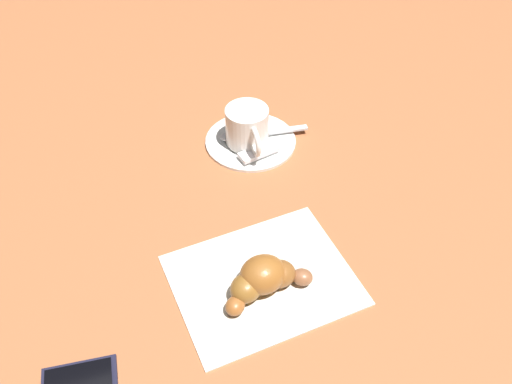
% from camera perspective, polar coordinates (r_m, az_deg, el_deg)
% --- Properties ---
extents(ground_plane, '(1.80, 1.80, 0.00)m').
position_cam_1_polar(ground_plane, '(0.73, -1.38, -0.97)').
color(ground_plane, '#A25B35').
extents(saucer, '(0.13, 0.13, 0.01)m').
position_cam_1_polar(saucer, '(0.82, -0.55, 5.24)').
color(saucer, white).
rests_on(saucer, ground).
extents(espresso_cup, '(0.09, 0.06, 0.05)m').
position_cam_1_polar(espresso_cup, '(0.79, -0.86, 6.57)').
color(espresso_cup, white).
rests_on(espresso_cup, saucer).
extents(teaspoon, '(0.03, 0.13, 0.01)m').
position_cam_1_polar(teaspoon, '(0.82, -0.67, 5.81)').
color(teaspoon, silver).
rests_on(teaspoon, saucer).
extents(sugar_packet, '(0.03, 0.06, 0.01)m').
position_cam_1_polar(sugar_packet, '(0.79, 0.26, 4.03)').
color(sugar_packet, white).
rests_on(sugar_packet, saucer).
extents(napkin, '(0.18, 0.21, 0.00)m').
position_cam_1_polar(napkin, '(0.65, 0.69, -8.76)').
color(napkin, silver).
rests_on(napkin, ground).
extents(croissant, '(0.06, 0.11, 0.04)m').
position_cam_1_polar(croissant, '(0.63, 0.81, -8.64)').
color(croissant, brown).
rests_on(croissant, napkin).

